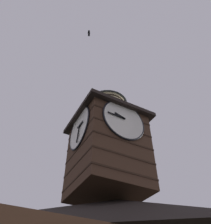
% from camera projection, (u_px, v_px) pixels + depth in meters
% --- Properties ---
extents(clock_tower, '(4.51, 4.51, 7.91)m').
position_uv_depth(clock_tower, '(108.00, 144.00, 14.51)').
color(clock_tower, '#422B1E').
rests_on(clock_tower, building_main).
extents(pine_tree_behind, '(5.90, 5.90, 19.60)m').
position_uv_depth(pine_tree_behind, '(89.00, 224.00, 17.16)').
color(pine_tree_behind, '#473323').
rests_on(pine_tree_behind, ground_plane).
extents(flying_bird_high, '(0.33, 0.48, 0.11)m').
position_uv_depth(flying_bird_high, '(89.00, 33.00, 17.77)').
color(flying_bird_high, black).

